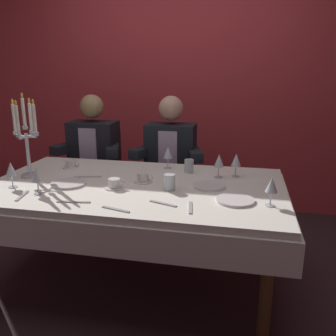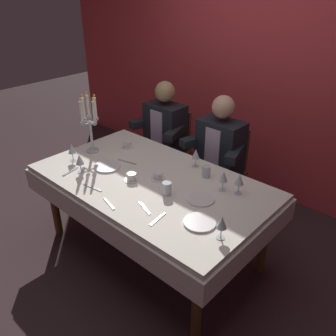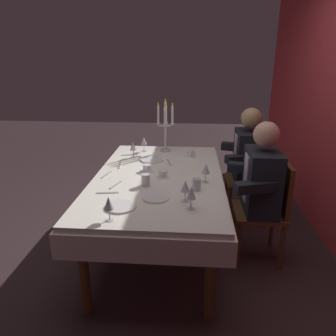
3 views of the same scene
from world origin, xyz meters
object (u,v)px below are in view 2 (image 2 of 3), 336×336
wine_glass_1 (222,223)px  water_tumbler_0 (167,188)px  coffee_cup_1 (158,176)px  wine_glass_5 (239,180)px  coffee_cup_0 (127,145)px  dinner_plate_1 (200,222)px  wine_glass_2 (72,149)px  dinner_plate_0 (107,167)px  dinner_plate_2 (200,199)px  dining_table (151,192)px  seated_diner_0 (166,128)px  wine_glass_4 (223,177)px  seated_diner_1 (221,147)px  wine_glass_0 (196,154)px  coffee_cup_2 (132,177)px  water_tumbler_1 (206,171)px  candelabra (90,124)px  wine_glass_3 (80,160)px

wine_glass_1 → water_tumbler_0: wine_glass_1 is taller
wine_glass_1 → coffee_cup_1: 0.84m
wine_glass_5 → coffee_cup_0: 1.22m
dinner_plate_1 → wine_glass_2: 1.38m
dinner_plate_0 → dinner_plate_2: size_ratio=1.10×
dining_table → seated_diner_0: size_ratio=1.56×
wine_glass_4 → wine_glass_2: bearing=-158.9°
seated_diner_1 → wine_glass_0: bearing=-81.3°
seated_diner_1 → coffee_cup_1: bearing=-91.1°
seated_diner_1 → dinner_plate_0: bearing=-115.4°
dining_table → water_tumbler_0: (0.24, -0.08, 0.17)m
coffee_cup_2 → coffee_cup_0: bearing=141.3°
wine_glass_0 → wine_glass_4: (0.39, -0.16, 0.00)m
dining_table → wine_glass_2: wine_glass_2 is taller
wine_glass_0 → water_tumbler_0: (0.11, -0.48, -0.07)m
wine_glass_1 → seated_diner_0: seated_diner_0 is taller
wine_glass_4 → water_tumbler_1: bearing=158.9°
candelabra → water_tumbler_1: bearing=17.4°
wine_glass_1 → wine_glass_2: size_ratio=1.00×
seated_diner_1 → seated_diner_0: bearing=180.0°
dinner_plate_1 → dining_table: bearing=163.3°
dinner_plate_0 → coffee_cup_2: bearing=-1.2°
water_tumbler_0 → coffee_cup_0: (-0.83, 0.35, -0.02)m
dinner_plate_0 → water_tumbler_1: water_tumbler_1 is taller
wine_glass_5 → coffee_cup_0: size_ratio=1.24×
dining_table → dinner_plate_1: 0.68m
dinner_plate_0 → wine_glass_2: (-0.31, -0.13, 0.11)m
coffee_cup_0 → wine_glass_4: bearing=-1.5°
candelabra → water_tumbler_0: bearing=-4.3°
dining_table → wine_glass_4: size_ratio=11.83×
wine_glass_5 → seated_diner_0: seated_diner_0 is taller
dining_table → coffee_cup_1: coffee_cup_1 is taller
coffee_cup_0 → wine_glass_2: bearing=-105.7°
wine_glass_0 → wine_glass_1: (0.70, -0.63, 0.00)m
wine_glass_5 → water_tumbler_1: (-0.33, 0.04, -0.07)m
dining_table → coffee_cup_0: (-0.59, 0.28, 0.15)m
dinner_plate_0 → wine_glass_0: (0.54, 0.51, 0.11)m
dinner_plate_2 → coffee_cup_2: bearing=-165.9°
dining_table → coffee_cup_2: 0.21m
dinner_plate_1 → water_tumbler_1: water_tumbler_1 is taller
dining_table → wine_glass_4: (0.52, 0.25, 0.24)m
candelabra → coffee_cup_1: size_ratio=4.31×
wine_glass_3 → wine_glass_4: bearing=28.6°
dinner_plate_2 → candelabra: bearing=-178.5°
dining_table → coffee_cup_2: bearing=-131.0°
water_tumbler_1 → candelabra: bearing=-162.6°
wine_glass_0 → wine_glass_5: same height
wine_glass_2 → water_tumbler_0: size_ratio=1.68×
wine_glass_3 → coffee_cup_0: 0.60m
wine_glass_0 → coffee_cup_1: wine_glass_0 is taller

